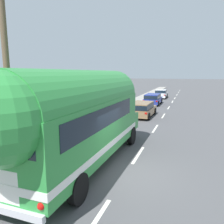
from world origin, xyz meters
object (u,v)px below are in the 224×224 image
car_third (161,94)px  car_second (153,98)px  utility_pole (6,62)px  painted_bus (77,116)px  car_lead (142,108)px

car_third → car_second: bearing=-90.2°
utility_pole → car_third: 29.66m
car_second → car_third: bearing=89.8°
utility_pole → car_second: utility_pole is taller
car_third → utility_pole: bearing=-94.6°
utility_pole → painted_bus: size_ratio=0.79×
utility_pole → car_lead: bearing=78.4°
painted_bus → car_second: 20.55m
car_second → car_third: (0.03, 7.93, -0.06)m
utility_pole → car_second: 21.83m
painted_bus → car_third: (-0.17, 28.42, -1.58)m
car_lead → car_second: size_ratio=0.97×
utility_pole → car_lead: utility_pole is taller
painted_bus → car_lead: size_ratio=2.48×
utility_pole → car_third: (2.34, 29.33, -3.70)m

